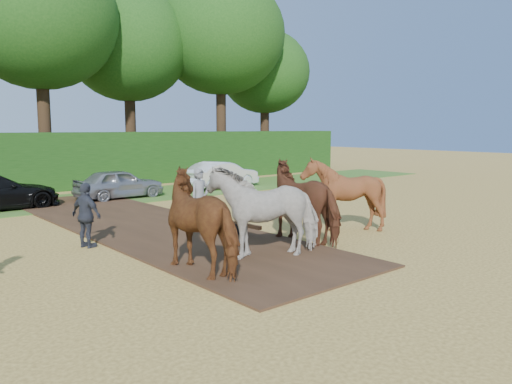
# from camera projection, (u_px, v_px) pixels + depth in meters

# --- Properties ---
(ground) EXTENTS (120.00, 120.00, 0.00)m
(ground) POSITION_uv_depth(u_px,v_px,m) (240.00, 284.00, 10.40)
(ground) COLOR gold
(ground) RESTS_ON ground
(earth_strip) EXTENTS (4.50, 17.00, 0.05)m
(earth_strip) POSITION_uv_depth(u_px,v_px,m) (145.00, 225.00, 16.65)
(earth_strip) COLOR #472D1C
(earth_strip) RESTS_ON ground
(grass_verge) EXTENTS (50.00, 5.00, 0.03)m
(grass_verge) POSITION_uv_depth(u_px,v_px,m) (33.00, 205.00, 20.99)
(grass_verge) COLOR #38601E
(grass_verge) RESTS_ON ground
(hedgerow) EXTENTS (46.00, 1.60, 3.00)m
(hedgerow) POSITION_uv_depth(u_px,v_px,m) (3.00, 164.00, 24.20)
(hedgerow) COLOR #14380F
(hedgerow) RESTS_ON ground
(spectator_far) EXTENTS (0.75, 1.12, 1.77)m
(spectator_far) POSITION_uv_depth(u_px,v_px,m) (86.00, 215.00, 13.49)
(spectator_far) COLOR #262933
(spectator_far) RESTS_ON ground
(plough_team) EXTENTS (7.66, 5.87, 2.33)m
(plough_team) POSITION_uv_depth(u_px,v_px,m) (284.00, 205.00, 13.57)
(plough_team) COLOR brown
(plough_team) RESTS_ON ground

